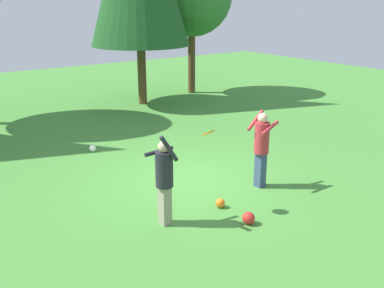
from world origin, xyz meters
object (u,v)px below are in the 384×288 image
object	(u,v)px
ball_orange	(220,203)
frisbee	(209,133)
person_catcher	(262,143)
ball_red	(248,218)
ball_white	(93,148)
person_thrower	(164,175)

from	to	relation	value
ball_orange	frisbee	bearing A→B (deg)	178.18
person_catcher	ball_red	bearing A→B (deg)	29.35
frisbee	ball_white	bearing A→B (deg)	94.33
person_thrower	person_catcher	size ratio (longest dim) A/B	1.06
ball_red	ball_white	xyz separation A→B (m)	(-0.69, 5.85, -0.03)
person_catcher	ball_white	bearing A→B (deg)	-75.19
ball_orange	ball_red	bearing A→B (deg)	-90.72
frisbee	ball_red	size ratio (longest dim) A/B	1.26
person_thrower	ball_orange	bearing A→B (deg)	0.51
frisbee	person_catcher	bearing A→B (deg)	10.29
person_thrower	frisbee	xyz separation A→B (m)	(1.00, -0.07, 0.68)
frisbee	ball_orange	world-z (taller)	frisbee
person_catcher	ball_red	size ratio (longest dim) A/B	7.08
frisbee	ball_red	bearing A→B (deg)	-70.54
person_catcher	ball_orange	size ratio (longest dim) A/B	8.93
ball_orange	ball_red	xyz separation A→B (m)	(-0.01, -0.89, 0.03)
person_thrower	frisbee	world-z (taller)	person_thrower
ball_orange	ball_white	xyz separation A→B (m)	(-0.70, 4.96, 0.00)
person_thrower	ball_white	distance (m)	5.01
frisbee	ball_white	size ratio (longest dim) A/B	1.59
person_catcher	frisbee	bearing A→B (deg)	-0.00
person_catcher	ball_white	xyz separation A→B (m)	(-2.17, 4.63, -0.96)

